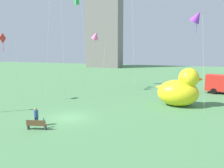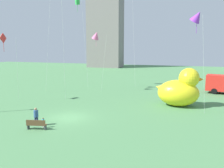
# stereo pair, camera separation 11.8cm
# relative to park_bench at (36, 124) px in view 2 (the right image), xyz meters

# --- Properties ---
(ground_plane) EXTENTS (140.00, 140.00, 0.00)m
(ground_plane) POSITION_rel_park_bench_xyz_m (1.02, 3.98, -0.48)
(ground_plane) COLOR #4C824F
(park_bench) EXTENTS (1.79, 0.80, 0.90)m
(park_bench) POSITION_rel_park_bench_xyz_m (0.00, 0.00, 0.00)
(park_bench) COLOR brown
(park_bench) RESTS_ON ground
(person_adult) EXTENTS (0.42, 0.42, 1.70)m
(person_adult) POSITION_rel_park_bench_xyz_m (-0.63, 0.88, 0.46)
(person_adult) COLOR #38476B
(person_adult) RESTS_ON ground
(person_child) EXTENTS (0.23, 0.23, 0.93)m
(person_child) POSITION_rel_park_bench_xyz_m (0.30, 0.61, 0.03)
(person_child) COLOR silver
(person_child) RESTS_ON ground
(giant_inflatable_duck) EXTENTS (5.69, 3.65, 4.72)m
(giant_inflatable_duck) POSITION_rel_park_bench_xyz_m (11.71, 12.43, 1.53)
(giant_inflatable_duck) COLOR yellow
(giant_inflatable_duck) RESTS_ON ground
(city_skyline) EXTENTS (62.99, 13.77, 39.48)m
(city_skyline) POSITION_rel_park_bench_xyz_m (8.30, 63.12, 16.28)
(city_skyline) COLOR gray
(city_skyline) RESTS_ON ground
(kite_green) EXTENTS (1.73, 2.44, 15.35)m
(kite_green) POSITION_rel_park_bench_xyz_m (-5.58, 20.30, 14.12)
(kite_green) COLOR silver
(kite_green) RESTS_ON ground
(kite_pink) EXTENTS (2.70, 2.63, 9.65)m
(kite_pink) POSITION_rel_park_bench_xyz_m (-1.19, 17.47, 8.42)
(kite_pink) COLOR silver
(kite_pink) RESTS_ON ground
(kite_purple) EXTENTS (2.27, 2.19, 11.03)m
(kite_purple) POSITION_rel_park_bench_xyz_m (13.13, 9.43, 9.78)
(kite_purple) COLOR silver
(kite_purple) RESTS_ON ground
(kite_red) EXTENTS (2.10, 2.64, 8.92)m
(kite_red) POSITION_rel_park_bench_xyz_m (-9.70, 7.57, 7.49)
(kite_red) COLOR silver
(kite_red) RESTS_ON ground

